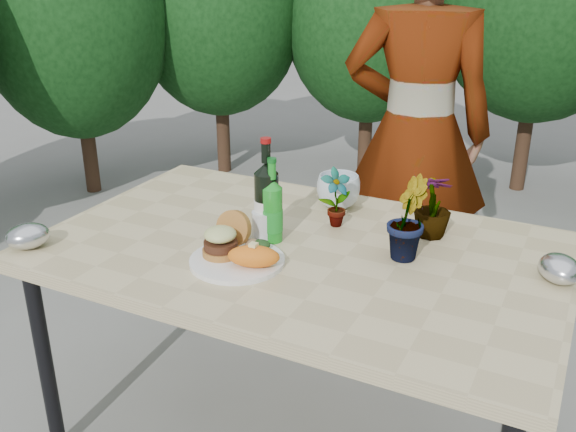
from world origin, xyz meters
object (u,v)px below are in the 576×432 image
at_px(wine_bottle, 267,202).
at_px(person, 416,133).
at_px(dinner_plate, 237,261).
at_px(patio_table, 299,262).

distance_m(wine_bottle, person, 1.01).
relative_size(wine_bottle, person, 0.19).
bearing_deg(wine_bottle, dinner_plate, -90.13).
height_order(wine_bottle, person, person).
relative_size(dinner_plate, wine_bottle, 0.85).
bearing_deg(person, dinner_plate, 66.47).
height_order(patio_table, dinner_plate, dinner_plate).
height_order(dinner_plate, person, person).
relative_size(patio_table, wine_bottle, 4.88).
relative_size(patio_table, dinner_plate, 5.71).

